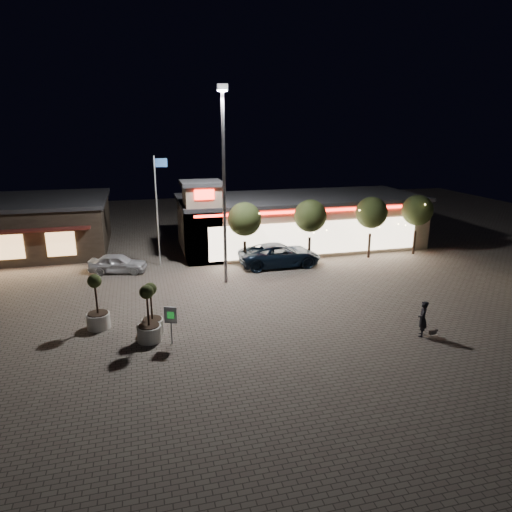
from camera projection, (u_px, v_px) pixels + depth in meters
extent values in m
plane|color=#635A50|center=(217.00, 339.00, 22.31)|extent=(90.00, 90.00, 0.00)
cube|color=tan|center=(299.00, 222.00, 39.05)|extent=(20.00, 8.00, 4.00)
cube|color=#262628|center=(300.00, 197.00, 38.45)|extent=(20.40, 8.40, 0.30)
cube|color=#FFE5BF|center=(317.00, 238.00, 35.39)|extent=(17.00, 0.12, 2.60)
cube|color=#FF1F14|center=(318.00, 211.00, 34.77)|extent=(19.00, 0.10, 0.18)
cube|color=tan|center=(203.00, 224.00, 34.18)|extent=(2.60, 2.60, 5.80)
cube|color=#262628|center=(201.00, 183.00, 33.33)|extent=(3.00, 3.00, 0.30)
cube|color=#FF1F14|center=(204.00, 195.00, 32.26)|extent=(1.40, 0.10, 0.70)
cube|color=#382D23|center=(3.00, 228.00, 36.95)|extent=(16.00, 10.00, 4.00)
cube|color=#FFBD72|center=(9.00, 247.00, 32.73)|extent=(2.00, 0.12, 1.80)
cube|color=#FFBD72|center=(61.00, 244.00, 33.58)|extent=(2.00, 0.12, 1.80)
cylinder|color=gray|center=(224.00, 192.00, 28.56)|extent=(0.20, 0.20, 12.00)
cube|color=gray|center=(222.00, 87.00, 26.84)|extent=(0.60, 0.40, 0.35)
cube|color=white|center=(222.00, 91.00, 26.89)|extent=(0.45, 0.30, 0.08)
cylinder|color=white|center=(157.00, 212.00, 32.80)|extent=(0.10, 0.10, 8.00)
cube|color=#295497|center=(161.00, 163.00, 31.93)|extent=(0.90, 0.04, 0.60)
cylinder|color=#332319|center=(245.00, 254.00, 33.23)|extent=(0.20, 0.20, 1.92)
sphere|color=#2D3819|center=(245.00, 219.00, 32.51)|extent=(2.42, 2.42, 2.42)
cylinder|color=#332319|center=(309.00, 250.00, 34.45)|extent=(0.20, 0.20, 1.92)
sphere|color=#2D3819|center=(310.00, 216.00, 33.72)|extent=(2.42, 2.42, 2.42)
cylinder|color=#332319|center=(369.00, 246.00, 35.66)|extent=(0.20, 0.20, 1.92)
sphere|color=#2D3819|center=(371.00, 213.00, 34.93)|extent=(2.42, 2.42, 2.42)
cylinder|color=#332319|center=(414.00, 242.00, 36.63)|extent=(0.20, 0.20, 1.92)
sphere|color=#2D3819|center=(417.00, 210.00, 35.90)|extent=(2.42, 2.42, 2.42)
imported|color=black|center=(280.00, 255.00, 33.60)|extent=(6.03, 2.78, 1.68)
imported|color=silver|center=(118.00, 263.00, 32.09)|extent=(4.24, 2.50, 1.35)
imported|color=black|center=(423.00, 319.00, 22.37)|extent=(0.73, 0.79, 1.82)
cube|color=#59514C|center=(433.00, 332.00, 22.44)|extent=(0.41, 0.21, 0.20)
sphere|color=#59514C|center=(436.00, 330.00, 22.50)|extent=(0.18, 0.18, 0.18)
cylinder|color=silver|center=(99.00, 321.00, 23.38)|extent=(1.18, 1.18, 0.78)
cylinder|color=black|center=(98.00, 313.00, 23.26)|extent=(1.02, 1.02, 0.06)
cylinder|color=#332319|center=(96.00, 297.00, 23.01)|extent=(0.10, 0.10, 1.77)
sphere|color=#2D3819|center=(94.00, 281.00, 22.78)|extent=(0.69, 0.69, 0.69)
cylinder|color=silver|center=(149.00, 333.00, 21.99)|extent=(1.16, 1.16, 0.77)
cylinder|color=black|center=(149.00, 326.00, 21.88)|extent=(1.01, 1.01, 0.06)
cylinder|color=#332319|center=(148.00, 308.00, 21.63)|extent=(0.10, 0.10, 1.74)
sphere|color=#2D3819|center=(147.00, 292.00, 21.40)|extent=(0.68, 0.68, 0.68)
cylinder|color=silver|center=(153.00, 326.00, 22.85)|extent=(1.08, 1.08, 0.72)
cylinder|color=black|center=(152.00, 319.00, 22.75)|extent=(0.94, 0.94, 0.05)
cylinder|color=#332319|center=(151.00, 303.00, 22.52)|extent=(0.09, 0.09, 1.62)
sphere|color=#2D3819|center=(150.00, 289.00, 22.30)|extent=(0.63, 0.63, 0.63)
cylinder|color=gray|center=(172.00, 333.00, 21.63)|extent=(0.08, 0.08, 1.15)
cube|color=white|center=(171.00, 315.00, 21.38)|extent=(0.59, 0.30, 0.81)
cube|color=green|center=(171.00, 315.00, 21.34)|extent=(0.31, 0.15, 0.33)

